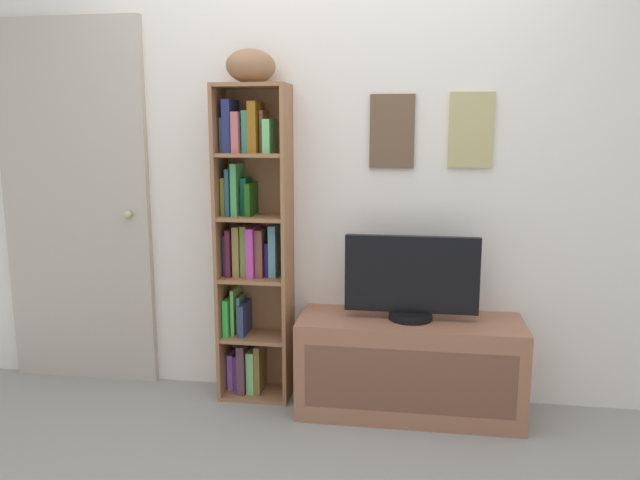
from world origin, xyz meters
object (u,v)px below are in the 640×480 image
Objects in this scene: football at (251,66)px; television at (411,279)px; bookshelf at (251,244)px; tv_stand at (409,366)px; door at (76,205)px.

television is at bearing -5.87° from football.
bookshelf is 6.51× the size of football.
tv_stand is 0.55× the size of door.
football reaches higher than tv_stand.
football reaches higher than television.
television is 1.94m from door.
bookshelf is at bearing -4.01° from door.
football reaches higher than bookshelf.
tv_stand is 2.07m from door.
football is 1.74m from tv_stand.
television is (0.00, 0.00, 0.46)m from tv_stand.
tv_stand is 1.70× the size of television.
football is 0.23× the size of tv_stand.
bookshelf is 0.88m from television.
door is at bearing 174.73° from football.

